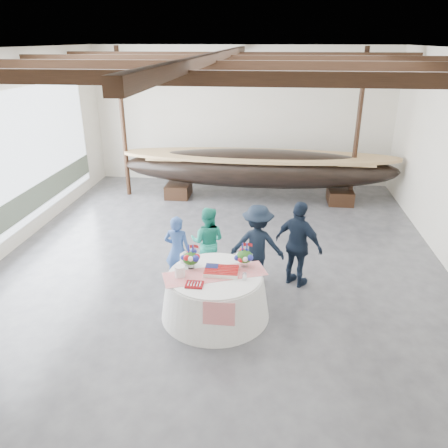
# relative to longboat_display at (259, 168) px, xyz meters

# --- Properties ---
(floor) EXTENTS (10.00, 12.00, 0.01)m
(floor) POSITION_rel_longboat_display_xyz_m (-0.68, -4.17, -1.01)
(floor) COLOR #3D3D42
(floor) RESTS_ON ground
(wall_back) EXTENTS (10.00, 0.02, 4.50)m
(wall_back) POSITION_rel_longboat_display_xyz_m (-0.68, 1.83, 1.24)
(wall_back) COLOR silver
(wall_back) RESTS_ON ground
(wall_front) EXTENTS (10.00, 0.02, 4.50)m
(wall_front) POSITION_rel_longboat_display_xyz_m (-0.68, -10.17, 1.24)
(wall_front) COLOR silver
(wall_front) RESTS_ON ground
(ceiling) EXTENTS (10.00, 12.00, 0.01)m
(ceiling) POSITION_rel_longboat_display_xyz_m (-0.68, -4.17, 3.49)
(ceiling) COLOR white
(ceiling) RESTS_ON wall_back
(pavilion_structure) EXTENTS (9.80, 11.76, 4.50)m
(pavilion_structure) POSITION_rel_longboat_display_xyz_m (-0.68, -3.43, 2.99)
(pavilion_structure) COLOR black
(pavilion_structure) RESTS_ON ground
(open_bay) EXTENTS (0.03, 7.00, 3.20)m
(open_bay) POSITION_rel_longboat_display_xyz_m (-5.62, -3.17, 0.82)
(open_bay) COLOR silver
(open_bay) RESTS_ON ground
(longboat_display) EXTENTS (8.44, 1.69, 1.58)m
(longboat_display) POSITION_rel_longboat_display_xyz_m (0.00, 0.00, 0.00)
(longboat_display) COLOR black
(longboat_display) RESTS_ON ground
(banquet_table) EXTENTS (1.97, 1.97, 0.84)m
(banquet_table) POSITION_rel_longboat_display_xyz_m (-0.50, -6.34, -0.59)
(banquet_table) COLOR white
(banquet_table) RESTS_ON ground
(tabletop_items) EXTENTS (1.89, 1.17, 0.40)m
(tabletop_items) POSITION_rel_longboat_display_xyz_m (-0.54, -6.17, -0.02)
(tabletop_items) COLOR red
(tabletop_items) RESTS_ON banquet_table
(guest_woman_blue) EXTENTS (0.57, 0.40, 1.48)m
(guest_woman_blue) POSITION_rel_longboat_display_xyz_m (-1.40, -5.30, -0.27)
(guest_woman_blue) COLOR navy
(guest_woman_blue) RESTS_ON ground
(guest_woman_teal) EXTENTS (0.78, 0.62, 1.52)m
(guest_woman_teal) POSITION_rel_longboat_display_xyz_m (-0.86, -4.86, -0.25)
(guest_woman_teal) COLOR #1A8B70
(guest_woman_teal) RESTS_ON ground
(guest_man_left) EXTENTS (1.12, 0.67, 1.70)m
(guest_man_left) POSITION_rel_longboat_display_xyz_m (0.19, -5.07, -0.16)
(guest_man_left) COLOR black
(guest_man_left) RESTS_ON ground
(guest_man_right) EXTENTS (1.12, 0.96, 1.80)m
(guest_man_right) POSITION_rel_longboat_display_xyz_m (1.01, -5.08, -0.11)
(guest_man_right) COLOR #141E30
(guest_man_right) RESTS_ON ground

